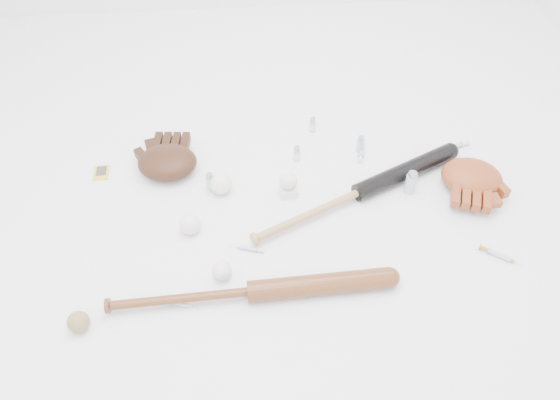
{
  "coord_description": "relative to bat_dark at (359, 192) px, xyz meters",
  "views": [
    {
      "loc": [
        -0.12,
        -1.28,
        1.5
      ],
      "look_at": [
        -0.02,
        0.02,
        0.06
      ],
      "focal_mm": 35.0,
      "sensor_mm": 36.0,
      "label": 1
    }
  ],
  "objects": [
    {
      "name": "syringe_2",
      "position": [
        0.06,
        0.25,
        -0.02
      ],
      "size": [
        0.08,
        0.16,
        0.02
      ],
      "primitive_type": null,
      "rotation": [
        0.0,
        0.0,
        1.26
      ],
      "color": "#ADBCC6",
      "rests_on": "ground"
    },
    {
      "name": "glove_dark",
      "position": [
        -0.71,
        0.2,
        0.01
      ],
      "size": [
        0.29,
        0.29,
        0.1
      ],
      "primitive_type": null,
      "rotation": [
        0.0,
        0.0,
        -0.09
      ],
      "color": "#331A0E",
      "rests_on": "ground"
    },
    {
      "name": "baseball_aged",
      "position": [
        -0.94,
        -0.46,
        -0.0
      ],
      "size": [
        0.07,
        0.07,
        0.07
      ],
      "primitive_type": "sphere",
      "color": "olive",
      "rests_on": "ground"
    },
    {
      "name": "baseball_on_pedestal",
      "position": [
        -0.26,
        0.05,
        0.03
      ],
      "size": [
        0.07,
        0.07,
        0.07
      ],
      "primitive_type": "sphere",
      "color": "white",
      "rests_on": "pedestal"
    },
    {
      "name": "syringe_4",
      "position": [
        0.43,
        0.24,
        -0.02
      ],
      "size": [
        0.17,
        0.06,
        0.02
      ],
      "primitive_type": null,
      "rotation": [
        0.0,
        0.0,
        3.36
      ],
      "color": "#ADBCC6",
      "rests_on": "ground"
    },
    {
      "name": "vial_1",
      "position": [
        -0.13,
        0.39,
        0.0
      ],
      "size": [
        0.03,
        0.03,
        0.07
      ],
      "primitive_type": "cylinder",
      "color": "#B2BBC3",
      "rests_on": "ground"
    },
    {
      "name": "bat_wood",
      "position": [
        -0.41,
        -0.4,
        0.0
      ],
      "size": [
        0.95,
        0.11,
        0.07
      ],
      "primitive_type": null,
      "rotation": [
        0.0,
        0.0,
        0.04
      ],
      "color": "brown",
      "rests_on": "ground"
    },
    {
      "name": "vial_0",
      "position": [
        -0.21,
        0.22,
        0.0
      ],
      "size": [
        0.03,
        0.03,
        0.07
      ],
      "primitive_type": "cylinder",
      "color": "#B2BBC3",
      "rests_on": "ground"
    },
    {
      "name": "baseball_left",
      "position": [
        -0.61,
        -0.11,
        0.0
      ],
      "size": [
        0.07,
        0.07,
        0.07
      ],
      "primitive_type": "sphere",
      "color": "white",
      "rests_on": "ground"
    },
    {
      "name": "trading_card",
      "position": [
        -0.97,
        0.21,
        -0.03
      ],
      "size": [
        0.06,
        0.08,
        0.0
      ],
      "primitive_type": "cube",
      "rotation": [
        0.0,
        0.0,
        0.03
      ],
      "color": "gold",
      "rests_on": "ground"
    },
    {
      "name": "vial_4",
      "position": [
        -0.55,
        0.09,
        0.0
      ],
      "size": [
        0.03,
        0.03,
        0.08
      ],
      "primitive_type": "cylinder",
      "color": "#B2BBC3",
      "rests_on": "ground"
    },
    {
      "name": "syringe_1",
      "position": [
        -0.42,
        -0.21,
        -0.03
      ],
      "size": [
        0.13,
        0.06,
        0.02
      ],
      "primitive_type": null,
      "rotation": [
        0.0,
        0.0,
        2.84
      ],
      "color": "#ADBCC6",
      "rests_on": "ground"
    },
    {
      "name": "vial_3",
      "position": [
        0.2,
        0.02,
        0.01
      ],
      "size": [
        0.04,
        0.04,
        0.1
      ],
      "primitive_type": "cylinder",
      "color": "#B2BBC3",
      "rests_on": "ground"
    },
    {
      "name": "bat_dark",
      "position": [
        0.0,
        0.0,
        0.0
      ],
      "size": [
        0.87,
        0.47,
        0.07
      ],
      "primitive_type": null,
      "rotation": [
        0.0,
        0.0,
        0.45
      ],
      "color": "black",
      "rests_on": "ground"
    },
    {
      "name": "vial_2",
      "position": [
        0.05,
        0.26,
        0.0
      ],
      "size": [
        0.03,
        0.03,
        0.07
      ],
      "primitive_type": "cylinder",
      "color": "#B2BBC3",
      "rests_on": "ground"
    },
    {
      "name": "syringe_0",
      "position": [
        -0.64,
        -0.41,
        -0.03
      ],
      "size": [
        0.13,
        0.06,
        0.02
      ],
      "primitive_type": null,
      "rotation": [
        0.0,
        0.0,
        -0.32
      ],
      "color": "#ADBCC6",
      "rests_on": "ground"
    },
    {
      "name": "baseball_upper",
      "position": [
        -0.5,
        0.08,
        0.01
      ],
      "size": [
        0.08,
        0.08,
        0.08
      ],
      "primitive_type": "sphere",
      "color": "white",
      "rests_on": "ground"
    },
    {
      "name": "pedestal",
      "position": [
        -0.26,
        0.05,
        -0.02
      ],
      "size": [
        0.07,
        0.07,
        0.04
      ],
      "primitive_type": "cube",
      "rotation": [
        0.0,
        0.0,
        0.11
      ],
      "color": "white",
      "rests_on": "ground"
    },
    {
      "name": "baseball_mid",
      "position": [
        -0.5,
        -0.31,
        -0.0
      ],
      "size": [
        0.07,
        0.07,
        0.07
      ],
      "primitive_type": "sphere",
      "color": "white",
      "rests_on": "ground"
    },
    {
      "name": "syringe_3",
      "position": [
        0.43,
        -0.3,
        -0.02
      ],
      "size": [
        0.15,
        0.12,
        0.02
      ],
      "primitive_type": null,
      "rotation": [
        0.0,
        0.0,
        -0.64
      ],
      "color": "#ADBCC6",
      "rests_on": "ground"
    },
    {
      "name": "glove_tan",
      "position": [
        0.43,
        0.03,
        0.01
      ],
      "size": [
        0.34,
        0.34,
        0.1
      ],
      "primitive_type": null,
      "rotation": [
        0.0,
        0.0,
        2.81
      ],
      "color": "brown",
      "rests_on": "ground"
    }
  ]
}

